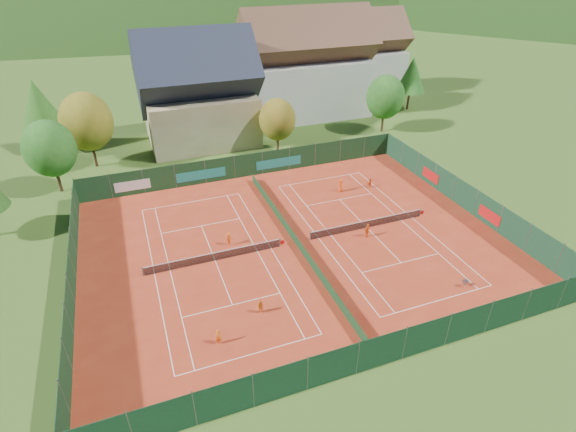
{
  "coord_description": "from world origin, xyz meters",
  "views": [
    {
      "loc": [
        -13.46,
        -33.68,
        25.14
      ],
      "look_at": [
        0.0,
        2.0,
        2.0
      ],
      "focal_mm": 28.0,
      "sensor_mm": 36.0,
      "label": 1
    }
  ],
  "objects_px": {
    "player_left_near": "(218,337)",
    "player_right_far_a": "(341,186)",
    "chalet": "(199,96)",
    "player_right_far_b": "(370,183)",
    "player_left_far": "(229,239)",
    "player_right_near": "(367,231)",
    "hotel_block_a": "(306,70)",
    "ball_hopper": "(465,282)",
    "hotel_block_b": "(358,59)",
    "player_left_mid": "(261,307)"
  },
  "relations": [
    {
      "from": "ball_hopper",
      "to": "player_right_far_b",
      "type": "xyz_separation_m",
      "value": [
        1.56,
        19.08,
        0.05
      ]
    },
    {
      "from": "chalet",
      "to": "hotel_block_a",
      "type": "relative_size",
      "value": 0.75
    },
    {
      "from": "ball_hopper",
      "to": "player_right_near",
      "type": "relative_size",
      "value": 0.52
    },
    {
      "from": "player_right_near",
      "to": "hotel_block_b",
      "type": "bearing_deg",
      "value": 39.56
    },
    {
      "from": "chalet",
      "to": "hotel_block_a",
      "type": "distance_m",
      "value": 19.94
    },
    {
      "from": "player_right_far_b",
      "to": "ball_hopper",
      "type": "bearing_deg",
      "value": 52.36
    },
    {
      "from": "player_right_far_b",
      "to": "player_right_near",
      "type": "bearing_deg",
      "value": 26.12
    },
    {
      "from": "player_left_near",
      "to": "ball_hopper",
      "type": "bearing_deg",
      "value": -15.08
    },
    {
      "from": "player_left_far",
      "to": "player_right_near",
      "type": "height_order",
      "value": "player_right_near"
    },
    {
      "from": "player_left_mid",
      "to": "player_right_near",
      "type": "height_order",
      "value": "player_right_near"
    },
    {
      "from": "chalet",
      "to": "player_left_mid",
      "type": "bearing_deg",
      "value": -94.68
    },
    {
      "from": "hotel_block_a",
      "to": "player_right_far_a",
      "type": "bearing_deg",
      "value": -104.18
    },
    {
      "from": "chalet",
      "to": "player_right_far_b",
      "type": "bearing_deg",
      "value": -54.58
    },
    {
      "from": "chalet",
      "to": "player_left_near",
      "type": "distance_m",
      "value": 41.12
    },
    {
      "from": "hotel_block_b",
      "to": "player_left_far",
      "type": "height_order",
      "value": "hotel_block_b"
    },
    {
      "from": "chalet",
      "to": "player_right_far_b",
      "type": "xyz_separation_m",
      "value": [
        15.73,
        -22.12,
        -6.02
      ]
    },
    {
      "from": "hotel_block_a",
      "to": "player_left_near",
      "type": "relative_size",
      "value": 16.07
    },
    {
      "from": "ball_hopper",
      "to": "player_left_mid",
      "type": "xyz_separation_m",
      "value": [
        -17.3,
        3.06,
        0.07
      ]
    },
    {
      "from": "chalet",
      "to": "hotel_block_a",
      "type": "bearing_deg",
      "value": 17.53
    },
    {
      "from": "hotel_block_b",
      "to": "player_right_far_b",
      "type": "height_order",
      "value": "hotel_block_b"
    },
    {
      "from": "chalet",
      "to": "ball_hopper",
      "type": "distance_m",
      "value": 43.99
    },
    {
      "from": "player_right_near",
      "to": "player_right_far_b",
      "type": "relative_size",
      "value": 1.25
    },
    {
      "from": "chalet",
      "to": "player_right_far_a",
      "type": "xyz_separation_m",
      "value": [
        11.96,
        -21.86,
        -5.84
      ]
    },
    {
      "from": "player_left_near",
      "to": "chalet",
      "type": "bearing_deg",
      "value": 68.07
    },
    {
      "from": "ball_hopper",
      "to": "player_left_near",
      "type": "relative_size",
      "value": 0.6
    },
    {
      "from": "hotel_block_b",
      "to": "player_left_mid",
      "type": "relative_size",
      "value": 13.74
    },
    {
      "from": "player_left_near",
      "to": "player_left_mid",
      "type": "xyz_separation_m",
      "value": [
        3.85,
        1.94,
        -0.04
      ]
    },
    {
      "from": "player_right_far_b",
      "to": "player_left_mid",
      "type": "bearing_deg",
      "value": 7.39
    },
    {
      "from": "player_right_far_a",
      "to": "player_left_far",
      "type": "bearing_deg",
      "value": -11.19
    },
    {
      "from": "ball_hopper",
      "to": "player_right_far_b",
      "type": "distance_m",
      "value": 19.14
    },
    {
      "from": "player_left_mid",
      "to": "player_right_far_b",
      "type": "xyz_separation_m",
      "value": [
        18.86,
        16.03,
        -0.02
      ]
    },
    {
      "from": "hotel_block_a",
      "to": "player_left_mid",
      "type": "xyz_separation_m",
      "value": [
        -22.12,
        -44.14,
        -6.75
      ]
    },
    {
      "from": "player_left_near",
      "to": "player_right_far_b",
      "type": "xyz_separation_m",
      "value": [
        22.71,
        17.97,
        -0.06
      ]
    },
    {
      "from": "player_right_far_a",
      "to": "player_right_far_b",
      "type": "height_order",
      "value": "player_right_far_a"
    },
    {
      "from": "hotel_block_a",
      "to": "player_right_far_a",
      "type": "xyz_separation_m",
      "value": [
        -7.04,
        -27.86,
        -6.6
      ]
    },
    {
      "from": "player_left_near",
      "to": "player_left_far",
      "type": "xyz_separation_m",
      "value": [
        3.83,
        12.11,
        0.03
      ]
    },
    {
      "from": "player_left_near",
      "to": "player_right_far_a",
      "type": "distance_m",
      "value": 26.28
    },
    {
      "from": "ball_hopper",
      "to": "player_left_mid",
      "type": "height_order",
      "value": "player_left_mid"
    },
    {
      "from": "ball_hopper",
      "to": "player_left_far",
      "type": "height_order",
      "value": "player_left_far"
    },
    {
      "from": "player_left_near",
      "to": "player_right_far_b",
      "type": "height_order",
      "value": "player_left_near"
    },
    {
      "from": "player_left_mid",
      "to": "hotel_block_a",
      "type": "bearing_deg",
      "value": 99.41
    },
    {
      "from": "player_left_far",
      "to": "player_right_far_a",
      "type": "relative_size",
      "value": 0.9
    },
    {
      "from": "hotel_block_a",
      "to": "hotel_block_b",
      "type": "bearing_deg",
      "value": 29.74
    },
    {
      "from": "player_left_mid",
      "to": "player_right_near",
      "type": "bearing_deg",
      "value": 62.7
    },
    {
      "from": "player_right_near",
      "to": "hotel_block_a",
      "type": "bearing_deg",
      "value": 52.93
    },
    {
      "from": "player_left_near",
      "to": "player_left_mid",
      "type": "bearing_deg",
      "value": 14.68
    },
    {
      "from": "player_left_near",
      "to": "player_right_far_a",
      "type": "relative_size",
      "value": 0.86
    },
    {
      "from": "hotel_block_b",
      "to": "player_left_far",
      "type": "xyz_separation_m",
      "value": [
        -36.14,
        -41.97,
        -5.91
      ]
    },
    {
      "from": "chalet",
      "to": "player_left_mid",
      "type": "height_order",
      "value": "chalet"
    },
    {
      "from": "player_left_mid",
      "to": "player_right_far_b",
      "type": "height_order",
      "value": "player_left_mid"
    }
  ]
}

